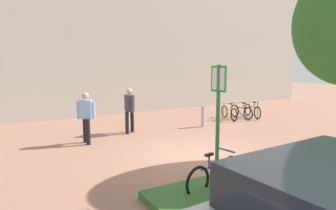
% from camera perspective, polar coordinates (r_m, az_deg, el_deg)
% --- Properties ---
extents(ground_plane, '(60.00, 60.00, 0.00)m').
position_cam_1_polar(ground_plane, '(8.97, 6.82, -9.52)').
color(ground_plane, '#936651').
extents(building_facade, '(28.00, 1.20, 10.00)m').
position_cam_1_polar(building_facade, '(16.42, -11.88, 15.97)').
color(building_facade, beige).
rests_on(building_facade, ground).
extents(planter_strip, '(7.00, 1.10, 0.16)m').
position_cam_1_polar(planter_strip, '(7.96, 20.33, -11.70)').
color(planter_strip, '#336028').
rests_on(planter_strip, ground).
extents(parking_sign_post, '(0.11, 0.36, 2.66)m').
position_cam_1_polar(parking_sign_post, '(6.19, 9.37, -1.16)').
color(parking_sign_post, '#2D7238').
rests_on(parking_sign_post, ground).
extents(bike_at_sign, '(1.66, 0.46, 0.86)m').
position_cam_1_polar(bike_at_sign, '(6.63, 8.76, -12.85)').
color(bike_at_sign, black).
rests_on(bike_at_sign, ground).
extents(bike_rack_cluster, '(2.10, 1.67, 0.83)m').
position_cam_1_polar(bike_rack_cluster, '(15.07, 13.55, -1.12)').
color(bike_rack_cluster, '#99999E').
rests_on(bike_rack_cluster, ground).
extents(bollard_steel, '(0.16, 0.16, 0.90)m').
position_cam_1_polar(bollard_steel, '(12.81, 6.59, -2.10)').
color(bollard_steel, '#ADADB2').
rests_on(bollard_steel, ground).
extents(person_shirt_blue, '(0.54, 0.46, 1.72)m').
position_cam_1_polar(person_shirt_blue, '(10.38, -15.14, -1.75)').
color(person_shirt_blue, black).
rests_on(person_shirt_blue, ground).
extents(person_suited_dark, '(0.43, 0.61, 1.72)m').
position_cam_1_polar(person_suited_dark, '(11.62, -7.25, -0.49)').
color(person_suited_dark, black).
rests_on(person_suited_dark, ground).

